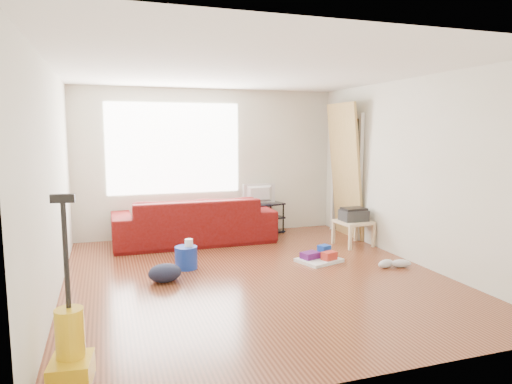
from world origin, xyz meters
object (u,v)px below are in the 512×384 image
object	(u,v)px
backpack	(165,282)
sofa	(194,242)
side_table	(353,225)
bucket	(186,268)
cleaning_tray	(320,257)
tv_stand	(260,218)
vacuum	(70,349)

from	to	relation	value
backpack	sofa	bearing A→B (deg)	58.53
side_table	bucket	bearing A→B (deg)	-171.80
bucket	cleaning_tray	bearing A→B (deg)	-8.01
sofa	tv_stand	world-z (taller)	tv_stand
backpack	vacuum	bearing A→B (deg)	-125.00
tv_stand	bucket	xyz separation A→B (m)	(-1.58, -1.64, -0.28)
side_table	bucket	xyz separation A→B (m)	(-2.70, -0.39, -0.33)
side_table	vacuum	bearing A→B (deg)	-144.21
bucket	cleaning_tray	xyz separation A→B (m)	(1.81, -0.25, 0.06)
cleaning_tray	vacuum	world-z (taller)	vacuum
vacuum	tv_stand	bearing A→B (deg)	62.09
bucket	vacuum	world-z (taller)	vacuum
bucket	tv_stand	bearing A→B (deg)	45.95
sofa	tv_stand	size ratio (longest dim) A/B	2.93
side_table	cleaning_tray	distance (m)	1.14
side_table	cleaning_tray	world-z (taller)	side_table
tv_stand	backpack	bearing A→B (deg)	-146.73
side_table	backpack	world-z (taller)	side_table
tv_stand	backpack	world-z (taller)	tv_stand
bucket	backpack	xyz separation A→B (m)	(-0.33, -0.45, 0.00)
cleaning_tray	backpack	bearing A→B (deg)	-174.67
side_table	tv_stand	bearing A→B (deg)	131.98
tv_stand	cleaning_tray	distance (m)	1.92
tv_stand	side_table	distance (m)	1.68
sofa	vacuum	size ratio (longest dim) A/B	1.87
tv_stand	bucket	bearing A→B (deg)	-148.28
sofa	vacuum	bearing A→B (deg)	67.18
bucket	cleaning_tray	distance (m)	1.83
vacuum	cleaning_tray	bearing A→B (deg)	42.56
bucket	backpack	bearing A→B (deg)	-126.25
sofa	backpack	xyz separation A→B (m)	(-0.70, -1.82, 0.00)
vacuum	sofa	bearing A→B (deg)	73.90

